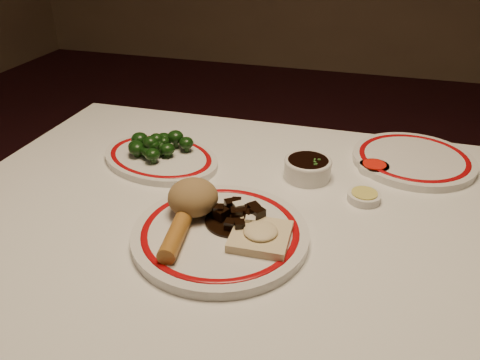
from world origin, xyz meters
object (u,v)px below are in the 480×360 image
at_px(main_plate, 220,234).
at_px(soy_bowl, 308,169).
at_px(rice_mound, 193,197).
at_px(spring_roll, 175,237).
at_px(stirfry_heap, 238,216).
at_px(broccoli_plate, 161,158).
at_px(fried_wonton, 261,235).
at_px(dining_table, 250,258).
at_px(broccoli_pile, 155,145).

xyz_separation_m(main_plate, soy_bowl, (0.11, 0.25, 0.01)).
height_order(rice_mound, spring_roll, rice_mound).
bearing_deg(main_plate, stirfry_heap, 57.84).
bearing_deg(broccoli_plate, main_plate, -46.99).
relative_size(main_plate, fried_wonton, 3.95).
relative_size(main_plate, stirfry_heap, 3.63).
xyz_separation_m(rice_mound, spring_roll, (0.00, -0.09, -0.02)).
height_order(dining_table, soy_bowl, soy_bowl).
height_order(main_plate, spring_roll, spring_roll).
bearing_deg(spring_roll, stirfry_heap, 41.38).
relative_size(dining_table, soy_bowl, 12.31).
relative_size(spring_roll, soy_bowl, 1.11).
xyz_separation_m(stirfry_heap, broccoli_plate, (-0.24, 0.20, -0.02)).
bearing_deg(broccoli_pile, fried_wonton, -39.09).
distance_m(main_plate, spring_roll, 0.08).
bearing_deg(rice_mound, broccoli_plate, 128.40).
bearing_deg(stirfry_heap, broccoli_pile, 140.84).
height_order(spring_roll, broccoli_pile, broccoli_pile).
bearing_deg(soy_bowl, main_plate, -113.13).
height_order(stirfry_heap, soy_bowl, stirfry_heap).
relative_size(spring_roll, fried_wonton, 1.11).
bearing_deg(soy_bowl, dining_table, -112.29).
distance_m(rice_mound, broccoli_pile, 0.26).
xyz_separation_m(fried_wonton, soy_bowl, (0.04, 0.26, -0.01)).
bearing_deg(soy_bowl, fried_wonton, -97.87).
relative_size(main_plate, soy_bowl, 3.95).
bearing_deg(stirfry_heap, main_plate, -122.16).
bearing_deg(rice_mound, dining_table, 19.86).
bearing_deg(fried_wonton, rice_mound, 161.34).
height_order(rice_mound, broccoli_pile, rice_mound).
bearing_deg(stirfry_heap, fried_wonton, -38.72).
height_order(dining_table, fried_wonton, fried_wonton).
xyz_separation_m(spring_roll, fried_wonton, (0.13, 0.05, -0.00)).
bearing_deg(spring_roll, broccoli_pile, 112.86).
xyz_separation_m(spring_roll, soy_bowl, (0.17, 0.31, -0.01)).
xyz_separation_m(fried_wonton, broccoli_pile, (-0.30, 0.25, 0.01)).
bearing_deg(spring_roll, rice_mound, 85.35).
bearing_deg(stirfry_heap, spring_roll, -131.00).
bearing_deg(main_plate, dining_table, 64.79).
height_order(dining_table, rice_mound, rice_mound).
relative_size(main_plate, rice_mound, 4.29).
distance_m(rice_mound, broccoli_plate, 0.26).
distance_m(dining_table, broccoli_plate, 0.32).
height_order(main_plate, soy_bowl, soy_bowl).
distance_m(dining_table, fried_wonton, 0.15).
bearing_deg(broccoli_plate, broccoli_pile, 163.73).
bearing_deg(spring_roll, broccoli_plate, 111.34).
xyz_separation_m(fried_wonton, broccoli_plate, (-0.29, 0.24, -0.02)).
height_order(rice_mound, fried_wonton, rice_mound).
bearing_deg(soy_bowl, broccoli_pile, -177.39).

